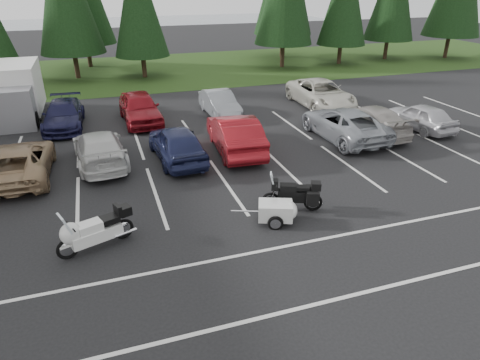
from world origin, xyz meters
name	(u,v)px	position (x,y,z in m)	size (l,w,h in m)	color
ground	(222,198)	(0.00, 0.00, 0.00)	(120.00, 120.00, 0.00)	black
grass_strip	(141,71)	(0.00, 24.00, 0.01)	(80.00, 16.00, 0.01)	#223C13
lake_water	(144,30)	(4.00, 55.00, 0.00)	(70.00, 50.00, 0.02)	slate
box_truck	(14,94)	(-8.00, 12.50, 1.45)	(2.40, 5.60, 2.90)	silver
stall_markings	(208,176)	(0.00, 2.00, 0.00)	(32.00, 16.00, 0.01)	silver
conifer_5	(138,0)	(0.00, 21.60, 5.63)	(4.14, 4.14, 9.63)	#332316
car_near_2	(20,161)	(-6.95, 4.23, 0.68)	(2.25, 4.88, 1.36)	#957856
car_near_3	(99,148)	(-3.96, 4.67, 0.70)	(1.95, 4.79, 1.39)	silver
car_near_4	(177,143)	(-0.80, 4.03, 0.76)	(1.81, 4.49, 1.53)	#1A1E41
car_near_5	(235,134)	(1.88, 4.26, 0.82)	(1.74, 4.99, 1.65)	maroon
car_near_6	(344,123)	(7.44, 4.23, 0.74)	(2.46, 5.34, 1.48)	gray
car_near_7	(370,120)	(9.04, 4.38, 0.71)	(1.99, 4.89, 1.42)	#9D9790
car_near_8	(421,116)	(11.92, 4.16, 0.67)	(1.59, 3.96, 1.35)	#BAB9BE
car_far_1	(64,115)	(-5.56, 10.31, 0.68)	(1.90, 4.66, 1.35)	#151636
car_far_2	(140,108)	(-1.67, 9.95, 0.81)	(1.91, 4.74, 1.62)	maroon
car_far_3	(220,104)	(2.77, 9.79, 0.68)	(1.45, 4.15, 1.37)	gray
car_far_4	(321,94)	(9.12, 9.70, 0.78)	(2.58, 5.59, 1.55)	beige
touring_motorcycle	(95,227)	(-4.30, -1.82, 0.71)	(2.55, 0.78, 1.41)	silver
cargo_trailer	(275,213)	(1.17, -2.14, 0.36)	(1.57, 0.88, 0.72)	silver
adventure_motorcycle	(292,192)	(2.02, -1.55, 0.69)	(2.26, 0.79, 1.38)	black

